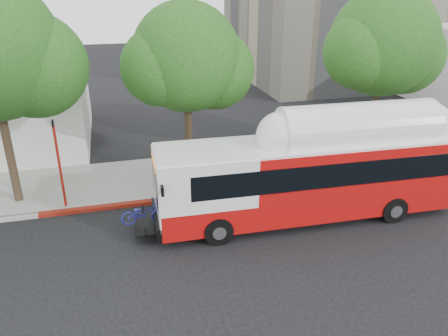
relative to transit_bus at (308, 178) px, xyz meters
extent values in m
plane|color=black|center=(-3.08, -1.01, -1.83)|extent=(120.00, 120.00, 0.00)
cube|color=gray|center=(-3.08, 5.49, -1.75)|extent=(60.00, 5.00, 0.15)
cube|color=gray|center=(-3.08, 2.89, -1.75)|extent=(60.00, 0.30, 0.15)
cube|color=maroon|center=(-6.08, 2.89, -1.75)|extent=(10.00, 0.32, 0.16)
cylinder|color=#2D2116|center=(-12.08, 4.49, 1.21)|extent=(0.36, 0.36, 6.08)
sphere|color=#194C15|center=(-10.48, 4.69, 4.25)|extent=(4.35, 4.35, 4.35)
cylinder|color=#2D2116|center=(-4.08, 4.99, 0.89)|extent=(0.36, 0.36, 5.44)
sphere|color=#194C15|center=(-4.08, 4.99, 4.29)|extent=(5.00, 5.00, 5.00)
sphere|color=#194C15|center=(-2.70, 5.19, 3.61)|extent=(3.75, 3.75, 3.75)
cylinder|color=#2D2116|center=(5.92, 4.79, 1.05)|extent=(0.36, 0.36, 5.76)
sphere|color=#194C15|center=(5.92, 4.79, 4.65)|extent=(5.40, 5.40, 5.40)
sphere|color=#194C15|center=(7.41, 4.99, 3.93)|extent=(4.05, 4.05, 4.05)
cube|color=#B30D0C|center=(-0.09, 0.00, 0.01)|extent=(12.36, 3.07, 2.97)
cube|color=black|center=(0.42, -0.01, 0.63)|extent=(11.14, 3.09, 0.97)
cube|color=white|center=(-0.09, 0.00, 1.54)|extent=(12.36, 2.98, 0.10)
cube|color=white|center=(1.95, -0.06, 1.80)|extent=(6.61, 2.26, 0.56)
cube|color=black|center=(-6.79, 0.22, -1.32)|extent=(0.88, 1.87, 0.06)
imported|color=navy|center=(-6.79, 0.22, -0.83)|extent=(0.67, 1.78, 0.92)
cylinder|color=#A21A11|center=(-9.98, 3.34, 0.10)|extent=(0.12, 0.12, 3.85)
cube|color=black|center=(-9.98, 3.34, 2.12)|extent=(0.05, 0.39, 0.24)
camera|label=1|loc=(-7.57, -14.96, 7.52)|focal=35.00mm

